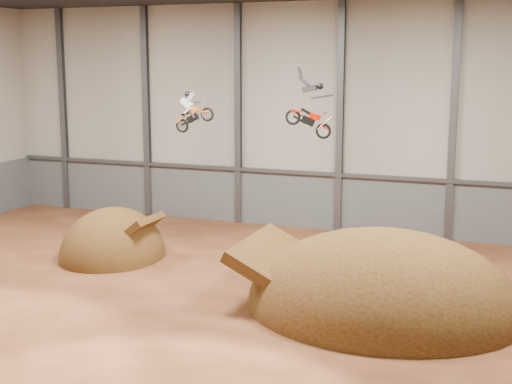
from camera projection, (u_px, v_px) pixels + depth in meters
floor at (183, 297)px, 31.99m from camera, size 40.00×40.00×0.00m
back_wall at (289, 117)px, 44.49m from camera, size 40.00×0.10×14.00m
lower_band_back at (288, 199)px, 45.36m from camera, size 39.80×0.18×3.50m
steel_rail at (287, 172)px, 44.89m from camera, size 39.80×0.35×0.20m
steel_column_0 at (63, 110)px, 50.15m from camera, size 0.40×0.36×13.90m
steel_column_1 at (146, 113)px, 47.81m from camera, size 0.40×0.36×13.90m
steel_column_2 at (238, 115)px, 45.48m from camera, size 0.40×0.36×13.90m
steel_column_3 at (340, 118)px, 43.14m from camera, size 0.40×0.36×13.90m
steel_column_4 at (453, 122)px, 40.81m from camera, size 0.40×0.36×13.90m
takeoff_ramp at (113, 257)px, 38.40m from camera, size 5.44×6.28×5.44m
landing_ramp at (382, 308)px, 30.49m from camera, size 11.73×10.38×6.77m
fmx_rider_a at (197, 107)px, 37.12m from camera, size 2.94×0.94×2.81m
fmx_rider_b at (305, 103)px, 33.49m from camera, size 3.95×1.33×3.64m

